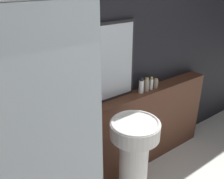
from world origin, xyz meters
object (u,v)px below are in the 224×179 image
(body_wash_bottle, at_px, (156,84))
(conditioner_bottle, at_px, (147,85))
(towel_stack, at_px, (63,116))
(pedestal_sink, at_px, (134,158))
(mirror, at_px, (104,64))
(lotion_bottle, at_px, (151,84))
(shampoo_bottle, at_px, (141,86))

(body_wash_bottle, bearing_deg, conditioner_bottle, -180.00)
(towel_stack, bearing_deg, pedestal_sink, -42.41)
(mirror, bearing_deg, conditioner_bottle, -8.03)
(conditioner_bottle, distance_m, lotion_bottle, 0.07)
(pedestal_sink, xyz_separation_m, lotion_bottle, (0.58, 0.41, 0.42))
(mirror, height_order, lotion_bottle, mirror)
(pedestal_sink, relative_size, shampoo_bottle, 5.68)
(shampoo_bottle, xyz_separation_m, lotion_bottle, (0.14, -0.00, -0.01))
(mirror, bearing_deg, pedestal_sink, -93.44)
(pedestal_sink, height_order, body_wash_bottle, body_wash_bottle)
(lotion_bottle, bearing_deg, shampoo_bottle, 180.00)
(shampoo_bottle, height_order, lotion_bottle, shampoo_bottle)
(shampoo_bottle, bearing_deg, mirror, 170.51)
(pedestal_sink, bearing_deg, mirror, 86.56)
(mirror, xyz_separation_m, towel_stack, (-0.47, -0.07, -0.33))
(shampoo_bottle, height_order, body_wash_bottle, shampoo_bottle)
(towel_stack, xyz_separation_m, lotion_bottle, (1.03, -0.00, 0.02))
(conditioner_bottle, height_order, lotion_bottle, conditioner_bottle)
(towel_stack, height_order, conditioner_bottle, conditioner_bottle)
(pedestal_sink, bearing_deg, lotion_bottle, 34.93)
(towel_stack, distance_m, lotion_bottle, 1.03)
(towel_stack, height_order, body_wash_bottle, body_wash_bottle)
(conditioner_bottle, xyz_separation_m, lotion_bottle, (0.07, -0.00, -0.00))
(shampoo_bottle, xyz_separation_m, conditioner_bottle, (0.08, -0.00, -0.01))
(pedestal_sink, height_order, lotion_bottle, lotion_bottle)
(shampoo_bottle, bearing_deg, lotion_bottle, -0.00)
(mirror, xyz_separation_m, conditioner_bottle, (0.48, -0.07, -0.30))
(towel_stack, distance_m, conditioner_bottle, 0.96)
(conditioner_bottle, distance_m, body_wash_bottle, 0.14)
(conditioner_bottle, relative_size, lotion_bottle, 1.06)
(pedestal_sink, distance_m, shampoo_bottle, 0.74)
(mirror, height_order, conditioner_bottle, mirror)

